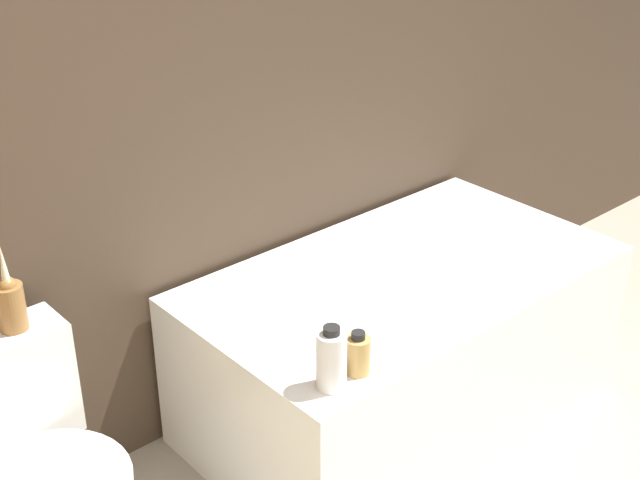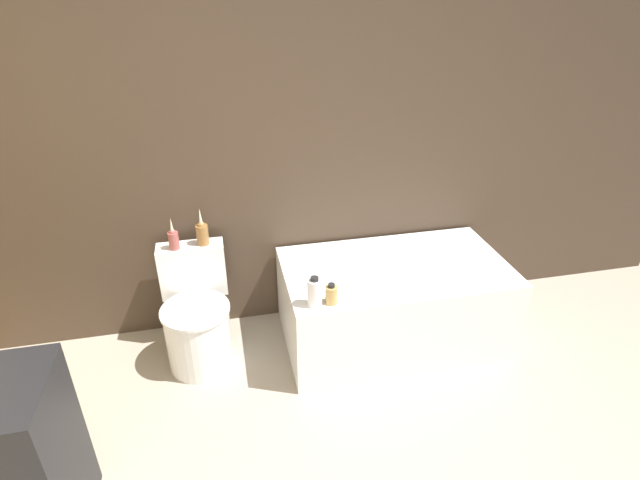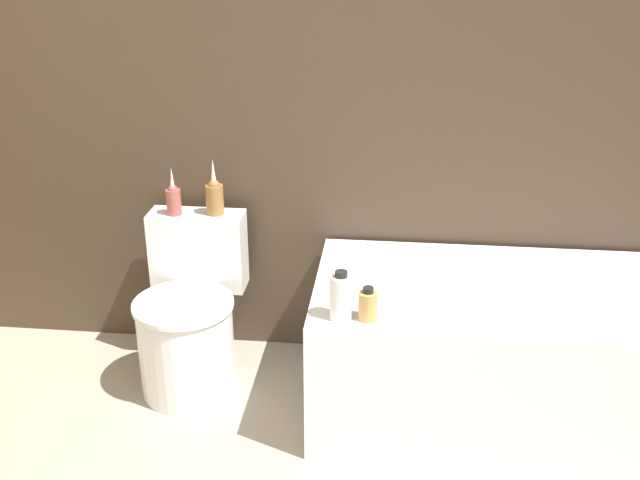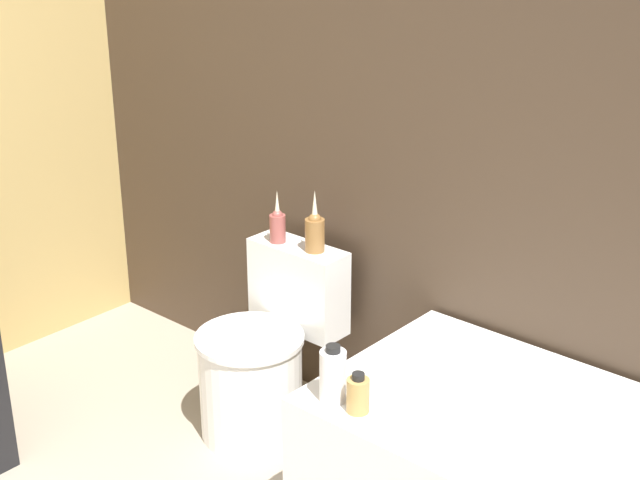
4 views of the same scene
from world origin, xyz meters
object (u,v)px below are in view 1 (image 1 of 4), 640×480
at_px(bathtub, 400,342).
at_px(vase_silver, 10,301).
at_px(shampoo_bottle_tall, 331,359).
at_px(shampoo_bottle_short, 358,354).

distance_m(bathtub, vase_silver, 1.29).
xyz_separation_m(bathtub, shampoo_bottle_tall, (-0.58, -0.30, 0.36)).
height_order(bathtub, shampoo_bottle_short, shampoo_bottle_short).
bearing_deg(bathtub, shampoo_bottle_short, -148.54).
height_order(bathtub, shampoo_bottle_tall, shampoo_bottle_tall).
distance_m(shampoo_bottle_tall, shampoo_bottle_short, 0.10).
height_order(vase_silver, shampoo_bottle_tall, vase_silver).
height_order(vase_silver, shampoo_bottle_short, vase_silver).
relative_size(bathtub, shampoo_bottle_short, 11.19).
bearing_deg(shampoo_bottle_tall, shampoo_bottle_short, 0.50).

